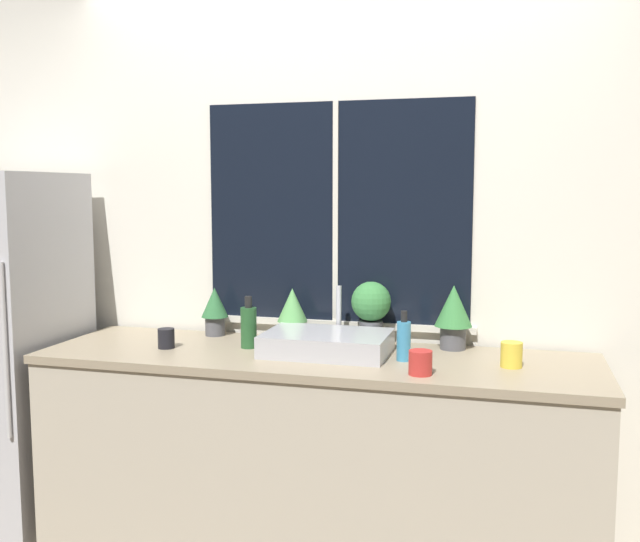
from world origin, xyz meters
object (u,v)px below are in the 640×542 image
at_px(potted_plant_far_left, 215,308).
at_px(bottle_tall, 249,326).
at_px(sink, 327,343).
at_px(mug_red, 420,363).
at_px(mug_yellow, 511,355).
at_px(potted_plant_center_right, 371,307).
at_px(potted_plant_far_right, 453,312).
at_px(mug_black, 166,338).
at_px(potted_plant_center_left, 292,312).
at_px(soap_bottle, 404,340).

relative_size(potted_plant_far_left, bottle_tall, 1.00).
relative_size(sink, mug_red, 5.67).
relative_size(sink, potted_plant_far_left, 2.27).
distance_m(potted_plant_far_left, mug_yellow, 1.37).
relative_size(sink, potted_plant_center_right, 1.84).
bearing_deg(mug_red, potted_plant_center_right, 120.90).
distance_m(potted_plant_far_right, bottle_tall, 0.88).
bearing_deg(potted_plant_center_right, mug_black, -159.78).
bearing_deg(potted_plant_center_left, sink, -45.45).
distance_m(potted_plant_far_right, mug_yellow, 0.37).
distance_m(potted_plant_center_left, mug_yellow, 1.00).
distance_m(potted_plant_center_right, soap_bottle, 0.33).
relative_size(sink, mug_yellow, 5.25).
relative_size(soap_bottle, mug_black, 2.36).
height_order(potted_plant_center_right, mug_black, potted_plant_center_right).
distance_m(sink, potted_plant_center_left, 0.33).
xyz_separation_m(sink, potted_plant_far_left, (-0.60, 0.23, 0.08)).
bearing_deg(potted_plant_far_right, potted_plant_far_left, 180.00).
relative_size(potted_plant_far_left, potted_plant_center_right, 0.81).
xyz_separation_m(potted_plant_far_left, soap_bottle, (0.93, -0.26, -0.04)).
bearing_deg(potted_plant_center_right, soap_bottle, -54.88).
height_order(potted_plant_center_left, potted_plant_center_right, potted_plant_center_right).
bearing_deg(sink, potted_plant_center_right, 58.11).
bearing_deg(potted_plant_center_left, potted_plant_far_left, 180.00).
height_order(potted_plant_far_right, mug_yellow, potted_plant_far_right).
height_order(sink, mug_black, sink).
distance_m(potted_plant_center_left, potted_plant_far_right, 0.72).
xyz_separation_m(potted_plant_center_right, mug_red, (0.28, -0.47, -0.12)).
distance_m(potted_plant_center_right, mug_yellow, 0.67).
xyz_separation_m(mug_red, mug_yellow, (0.32, 0.21, 0.00)).
height_order(potted_plant_far_left, mug_yellow, potted_plant_far_left).
bearing_deg(potted_plant_center_right, mug_red, -59.10).
distance_m(potted_plant_far_left, potted_plant_center_right, 0.75).
distance_m(mug_black, mug_red, 1.13).
bearing_deg(sink, mug_red, -29.73).
bearing_deg(sink, bottle_tall, 176.88).
bearing_deg(potted_plant_center_right, sink, -121.89).
xyz_separation_m(potted_plant_far_right, mug_yellow, (0.24, -0.26, -0.11)).
height_order(mug_black, mug_red, mug_red).
distance_m(potted_plant_center_left, soap_bottle, 0.61).
distance_m(soap_bottle, mug_red, 0.23).
height_order(potted_plant_far_left, potted_plant_center_left, potted_plant_center_left).
relative_size(potted_plant_center_right, mug_red, 3.08).
distance_m(mug_black, mug_yellow, 1.44).
xyz_separation_m(soap_bottle, mug_red, (0.09, -0.20, -0.04)).
xyz_separation_m(potted_plant_far_left, mug_black, (-0.09, -0.31, -0.09)).
height_order(soap_bottle, mug_black, soap_bottle).
height_order(sink, soap_bottle, sink).
xyz_separation_m(potted_plant_far_left, potted_plant_center_right, (0.74, -0.00, 0.04)).
distance_m(potted_plant_center_right, bottle_tall, 0.54).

